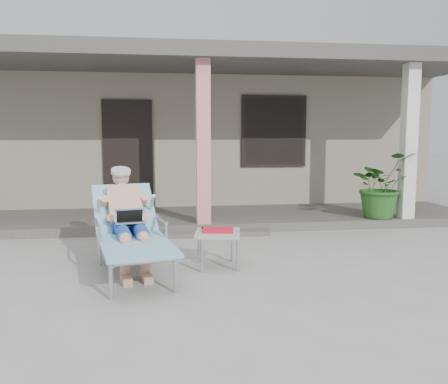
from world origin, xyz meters
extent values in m
plane|color=#9E9E99|center=(0.00, 0.00, 0.00)|extent=(60.00, 60.00, 0.00)
cube|color=gray|center=(0.00, 6.50, 1.50)|extent=(10.00, 5.00, 3.00)
cube|color=#474442|center=(0.00, 6.50, 3.15)|extent=(10.40, 5.40, 0.30)
cube|color=black|center=(-1.30, 3.97, 1.20)|extent=(0.95, 0.06, 2.10)
cube|color=black|center=(1.60, 3.97, 1.65)|extent=(1.20, 0.06, 1.30)
cube|color=black|center=(1.60, 3.96, 1.65)|extent=(1.32, 0.05, 1.42)
cube|color=#605B56|center=(0.00, 3.00, 0.07)|extent=(10.00, 2.00, 0.15)
cube|color=red|center=(0.00, 2.15, 1.45)|extent=(0.22, 0.22, 2.61)
cube|color=silver|center=(3.50, 2.15, 1.45)|extent=(0.22, 0.22, 2.61)
cube|color=#474442|center=(0.00, 3.00, 2.88)|extent=(10.00, 2.30, 0.24)
cube|color=#605B56|center=(0.00, 1.85, 0.04)|extent=(2.00, 0.30, 0.07)
cylinder|color=#B7B7BC|center=(-1.18, -0.90, 0.19)|extent=(0.04, 0.04, 0.38)
cylinder|color=#B7B7BC|center=(-0.56, -0.77, 0.19)|extent=(0.04, 0.04, 0.38)
cylinder|color=#B7B7BC|center=(-1.44, 0.37, 0.19)|extent=(0.04, 0.04, 0.38)
cylinder|color=#B7B7BC|center=(-0.81, 0.49, 0.19)|extent=(0.04, 0.04, 0.38)
cube|color=#B7B7BC|center=(-0.96, -0.37, 0.39)|extent=(0.87, 1.34, 0.03)
cube|color=#8FD4DD|center=(-0.96, -0.37, 0.42)|extent=(0.97, 1.40, 0.04)
cube|color=#B7B7BC|center=(-1.14, 0.52, 0.63)|extent=(0.74, 0.70, 0.50)
cube|color=#8FD4DD|center=(-1.14, 0.52, 0.67)|extent=(0.85, 0.80, 0.57)
cylinder|color=#AEAEB1|center=(-1.20, 0.80, 1.12)|extent=(0.29, 0.29, 0.13)
cube|color=silver|center=(-1.05, 0.06, 0.59)|extent=(0.38, 0.30, 0.24)
cube|color=#A7A7A3|center=(-0.02, 0.10, 0.42)|extent=(0.60, 0.60, 0.04)
cylinder|color=#B7B7BC|center=(-0.23, -0.11, 0.20)|extent=(0.04, 0.04, 0.40)
cylinder|color=#B7B7BC|center=(0.19, -0.11, 0.20)|extent=(0.04, 0.04, 0.40)
cylinder|color=#B7B7BC|center=(-0.23, 0.31, 0.20)|extent=(0.04, 0.04, 0.40)
cylinder|color=#B7B7BC|center=(0.19, 0.31, 0.20)|extent=(0.04, 0.04, 0.40)
cube|color=red|center=(-0.02, 0.10, 0.45)|extent=(0.41, 0.33, 0.03)
cube|color=black|center=(-0.02, 0.24, 0.45)|extent=(0.36, 0.08, 0.04)
imported|color=#26591E|center=(3.08, 2.26, 0.72)|extent=(1.25, 1.16, 1.14)
camera|label=1|loc=(-0.70, -5.42, 1.60)|focal=38.00mm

